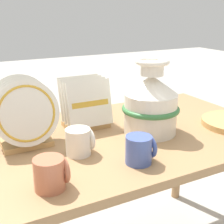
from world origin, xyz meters
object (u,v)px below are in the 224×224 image
(mug_cobalt_glaze, at_px, (140,149))
(mug_cream_glaze, at_px, (79,141))
(mug_terracotta_glaze, at_px, (51,173))
(dish_rack_round_plates, at_px, (24,116))
(dish_rack_square_plates, at_px, (85,108))
(ceramic_vase, at_px, (151,103))

(mug_cobalt_glaze, bearing_deg, mug_cream_glaze, 135.07)
(mug_terracotta_glaze, distance_m, mug_cobalt_glaze, 0.34)
(dish_rack_round_plates, xyz_separation_m, mug_terracotta_glaze, (-0.01, -0.36, -0.08))
(dish_rack_square_plates, relative_size, mug_terracotta_glaze, 2.19)
(mug_cobalt_glaze, bearing_deg, mug_terracotta_glaze, -176.81)
(mug_cream_glaze, bearing_deg, mug_cobalt_glaze, -44.93)
(dish_rack_round_plates, height_order, mug_cobalt_glaze, dish_rack_round_plates)
(ceramic_vase, xyz_separation_m, mug_cobalt_glaze, (-0.20, -0.22, -0.09))
(ceramic_vase, relative_size, dish_rack_square_plates, 1.44)
(dish_rack_round_plates, bearing_deg, dish_rack_square_plates, 16.37)
(dish_rack_round_plates, xyz_separation_m, mug_cobalt_glaze, (0.33, -0.34, -0.08))
(ceramic_vase, relative_size, mug_terracotta_glaze, 3.14)
(ceramic_vase, xyz_separation_m, mug_cream_glaze, (-0.36, -0.06, -0.09))
(ceramic_vase, bearing_deg, mug_cobalt_glaze, -131.19)
(dish_rack_square_plates, xyz_separation_m, mug_terracotta_glaze, (-0.30, -0.45, -0.04))
(ceramic_vase, xyz_separation_m, dish_rack_square_plates, (-0.23, 0.20, -0.05))
(ceramic_vase, distance_m, mug_cobalt_glaze, 0.31)
(dish_rack_round_plates, relative_size, mug_cobalt_glaze, 2.65)
(dish_rack_square_plates, xyz_separation_m, mug_cream_glaze, (-0.14, -0.26, -0.04))
(dish_rack_square_plates, relative_size, mug_cobalt_glaze, 2.19)
(dish_rack_round_plates, height_order, mug_terracotta_glaze, dish_rack_round_plates)
(mug_cream_glaze, xyz_separation_m, mug_terracotta_glaze, (-0.17, -0.18, 0.00))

